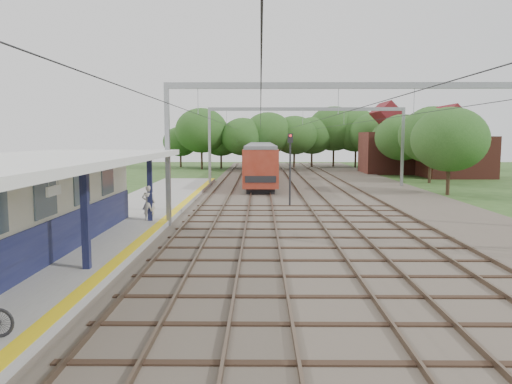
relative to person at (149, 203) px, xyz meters
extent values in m
plane|color=#2D4C1E|center=(5.98, -15.00, -1.22)|extent=(160.00, 160.00, 0.00)
cube|color=#473D33|center=(9.98, 15.00, -1.17)|extent=(18.00, 90.00, 0.10)
cube|color=gray|center=(-1.52, -1.00, -1.04)|extent=(5.00, 52.00, 0.35)
cube|color=yellow|center=(0.73, -1.00, -0.86)|extent=(0.45, 52.00, 0.01)
cube|color=beige|center=(-2.92, -8.00, 0.83)|extent=(3.20, 18.00, 3.40)
cube|color=#121539|center=(-1.30, -8.00, -0.17)|extent=(0.06, 18.00, 1.40)
cube|color=slate|center=(-1.29, -8.00, 1.33)|extent=(0.05, 16.00, 1.30)
cube|color=#121539|center=(0.08, -9.00, 0.73)|extent=(0.22, 0.22, 3.20)
cube|color=#121539|center=(0.08, 0.00, 0.73)|extent=(0.22, 0.22, 3.20)
cube|color=silver|center=(-1.82, -9.00, 2.45)|extent=(6.40, 20.00, 0.24)
cube|color=white|center=(-0.02, -11.00, 1.78)|extent=(0.06, 0.85, 0.26)
cube|color=brown|center=(1.76, 15.00, -1.04)|extent=(0.07, 88.00, 0.15)
cube|color=brown|center=(3.20, 15.00, -1.04)|extent=(0.07, 88.00, 0.15)
cube|color=brown|center=(4.76, 15.00, -1.04)|extent=(0.07, 88.00, 0.15)
cube|color=brown|center=(6.20, 15.00, -1.04)|extent=(0.07, 88.00, 0.15)
cube|color=brown|center=(8.46, 15.00, -1.04)|extent=(0.07, 88.00, 0.15)
cube|color=brown|center=(9.90, 15.00, -1.04)|extent=(0.07, 88.00, 0.15)
cube|color=brown|center=(12.06, 15.00, -1.04)|extent=(0.07, 88.00, 0.15)
cube|color=brown|center=(13.50, 15.00, -1.04)|extent=(0.07, 88.00, 0.15)
cube|color=gray|center=(0.98, 0.00, 2.28)|extent=(0.22, 0.22, 7.00)
cube|color=gray|center=(9.48, 0.00, 5.63)|extent=(17.00, 0.20, 0.30)
cube|color=gray|center=(0.98, 20.00, 2.28)|extent=(0.22, 0.22, 7.00)
cube|color=gray|center=(17.98, 20.00, 2.28)|extent=(0.22, 0.22, 7.00)
cube|color=gray|center=(9.48, 20.00, 5.63)|extent=(17.00, 0.20, 0.30)
cylinder|color=black|center=(2.48, 15.00, 4.28)|extent=(0.02, 88.00, 0.02)
cylinder|color=black|center=(5.48, 15.00, 4.28)|extent=(0.02, 88.00, 0.02)
cylinder|color=black|center=(9.18, 15.00, 4.28)|extent=(0.02, 88.00, 0.02)
cylinder|color=black|center=(12.78, 15.00, 4.28)|extent=(0.02, 88.00, 0.02)
cylinder|color=#382619|center=(-4.02, 46.00, 0.22)|extent=(0.28, 0.28, 2.88)
ellipsoid|color=#1E4318|center=(-4.02, 46.00, 3.74)|extent=(6.72, 6.72, 5.76)
cylinder|color=#382619|center=(1.98, 48.00, 0.04)|extent=(0.28, 0.28, 2.52)
ellipsoid|color=#1E4318|center=(1.98, 48.00, 3.12)|extent=(5.88, 5.88, 5.04)
cylinder|color=#382619|center=(7.98, 45.00, 0.40)|extent=(0.28, 0.28, 3.24)
ellipsoid|color=#1E4318|center=(7.98, 45.00, 4.36)|extent=(7.56, 7.56, 6.48)
cylinder|color=#382619|center=(13.98, 47.00, 0.13)|extent=(0.28, 0.28, 2.70)
ellipsoid|color=#1E4318|center=(13.98, 47.00, 3.43)|extent=(6.30, 6.30, 5.40)
cylinder|color=#382619|center=(20.48, 23.00, 0.04)|extent=(0.28, 0.28, 2.52)
ellipsoid|color=#1E4318|center=(20.48, 23.00, 3.12)|extent=(5.88, 5.88, 5.04)
cylinder|color=#382619|center=(20.98, 39.00, 0.22)|extent=(0.28, 0.28, 2.88)
ellipsoid|color=#1E4318|center=(20.98, 39.00, 3.74)|extent=(6.72, 6.72, 5.76)
cube|color=brown|center=(26.98, 31.00, 1.03)|extent=(7.00, 6.00, 4.50)
cube|color=maroon|center=(26.98, 31.00, 4.18)|extent=(4.99, 6.12, 4.99)
cube|color=brown|center=(21.98, 37.00, 1.28)|extent=(8.00, 6.00, 5.00)
cube|color=maroon|center=(21.98, 37.00, 4.68)|extent=(5.52, 6.12, 5.52)
imported|color=beige|center=(0.00, 0.00, 0.00)|extent=(0.71, 0.55, 1.73)
cube|color=black|center=(5.48, 21.22, -0.90)|extent=(2.18, 15.57, 0.44)
cube|color=maroon|center=(5.48, 21.22, 0.80)|extent=(2.73, 16.92, 2.93)
cube|color=black|center=(5.48, 21.22, 1.09)|extent=(2.77, 15.57, 0.85)
cube|color=slate|center=(5.48, 21.22, 2.39)|extent=(2.51, 16.92, 0.28)
cube|color=black|center=(5.48, 38.74, -0.90)|extent=(2.18, 15.57, 0.44)
cube|color=maroon|center=(5.48, 38.74, 0.80)|extent=(2.73, 16.92, 2.93)
cube|color=black|center=(5.48, 38.74, 1.09)|extent=(2.77, 15.57, 0.85)
cube|color=slate|center=(5.48, 38.74, 2.39)|extent=(2.51, 16.92, 0.28)
cylinder|color=black|center=(7.33, 7.15, 0.91)|extent=(0.12, 0.12, 4.25)
cube|color=black|center=(7.33, 7.15, 3.13)|extent=(0.32, 0.19, 0.58)
sphere|color=red|center=(7.33, 7.05, 3.28)|extent=(0.15, 0.15, 0.15)
camera|label=1|loc=(5.47, -24.10, 3.20)|focal=35.00mm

